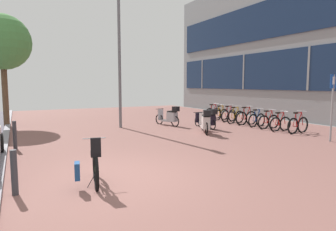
{
  "coord_description": "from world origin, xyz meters",
  "views": [
    {
      "loc": [
        -1.95,
        -6.28,
        2.1
      ],
      "look_at": [
        2.25,
        1.9,
        1.13
      ],
      "focal_mm": 31.63,
      "sensor_mm": 36.0,
      "label": 1
    }
  ],
  "objects_px": {
    "parking_sign": "(333,100)",
    "bollard_near": "(14,173)",
    "bicycle_rack_05": "(235,117)",
    "bicycle_rack_06": "(229,115)",
    "lamp_post": "(119,51)",
    "bicycle_rack_04": "(246,118)",
    "bicycle_rack_01": "(280,124)",
    "street_tree": "(2,43)",
    "bicycle_rack_02": "(268,122)",
    "bicycle_rack_07": "(221,114)",
    "scooter_far": "(205,122)",
    "bicycle_foreground": "(94,167)",
    "scooter_near": "(170,117)",
    "bicycle_rack_08": "(213,113)",
    "bicycle_rack_03": "(257,120)",
    "bollard_far": "(15,135)",
    "bicycle_rack_00": "(298,125)",
    "scooter_mid": "(208,119)"
  },
  "relations": [
    {
      "from": "bicycle_rack_07",
      "to": "scooter_far",
      "type": "height_order",
      "value": "scooter_far"
    },
    {
      "from": "bicycle_rack_02",
      "to": "bicycle_rack_08",
      "type": "distance_m",
      "value": 4.6
    },
    {
      "from": "bicycle_rack_05",
      "to": "bicycle_rack_06",
      "type": "relative_size",
      "value": 1.04
    },
    {
      "from": "bicycle_rack_06",
      "to": "bicycle_rack_07",
      "type": "xyz_separation_m",
      "value": [
        0.01,
        0.77,
        -0.01
      ]
    },
    {
      "from": "bicycle_rack_01",
      "to": "bollard_near",
      "type": "height_order",
      "value": "bicycle_rack_01"
    },
    {
      "from": "bicycle_rack_03",
      "to": "bollard_far",
      "type": "bearing_deg",
      "value": -178.08
    },
    {
      "from": "bicycle_rack_02",
      "to": "bicycle_rack_04",
      "type": "distance_m",
      "value": 1.53
    },
    {
      "from": "bicycle_rack_02",
      "to": "scooter_mid",
      "type": "distance_m",
      "value": 2.9
    },
    {
      "from": "scooter_mid",
      "to": "street_tree",
      "type": "height_order",
      "value": "street_tree"
    },
    {
      "from": "bicycle_foreground",
      "to": "scooter_far",
      "type": "bearing_deg",
      "value": 37.37
    },
    {
      "from": "bicycle_rack_06",
      "to": "bollard_near",
      "type": "height_order",
      "value": "bicycle_rack_06"
    },
    {
      "from": "bicycle_rack_02",
      "to": "bicycle_rack_00",
      "type": "bearing_deg",
      "value": -84.28
    },
    {
      "from": "parking_sign",
      "to": "bollard_near",
      "type": "relative_size",
      "value": 2.81
    },
    {
      "from": "bicycle_rack_02",
      "to": "scooter_far",
      "type": "height_order",
      "value": "scooter_far"
    },
    {
      "from": "bicycle_rack_01",
      "to": "street_tree",
      "type": "xyz_separation_m",
      "value": [
        -11.08,
        7.61,
        3.84
      ]
    },
    {
      "from": "lamp_post",
      "to": "bollard_near",
      "type": "height_order",
      "value": "lamp_post"
    },
    {
      "from": "bicycle_rack_04",
      "to": "scooter_near",
      "type": "distance_m",
      "value": 4.03
    },
    {
      "from": "scooter_near",
      "to": "scooter_far",
      "type": "distance_m",
      "value": 2.83
    },
    {
      "from": "bicycle_rack_05",
      "to": "bicycle_rack_06",
      "type": "distance_m",
      "value": 0.78
    },
    {
      "from": "bicycle_rack_04",
      "to": "parking_sign",
      "type": "bearing_deg",
      "value": -94.64
    },
    {
      "from": "bicycle_foreground",
      "to": "bollard_near",
      "type": "height_order",
      "value": "bicycle_foreground"
    },
    {
      "from": "bicycle_rack_05",
      "to": "street_tree",
      "type": "relative_size",
      "value": 0.24
    },
    {
      "from": "parking_sign",
      "to": "bollard_near",
      "type": "height_order",
      "value": "parking_sign"
    },
    {
      "from": "bicycle_rack_04",
      "to": "bicycle_rack_07",
      "type": "distance_m",
      "value": 2.3
    },
    {
      "from": "bicycle_rack_07",
      "to": "lamp_post",
      "type": "height_order",
      "value": "lamp_post"
    },
    {
      "from": "scooter_far",
      "to": "lamp_post",
      "type": "bearing_deg",
      "value": 129.48
    },
    {
      "from": "bicycle_rack_02",
      "to": "scooter_near",
      "type": "bearing_deg",
      "value": 140.26
    },
    {
      "from": "scooter_mid",
      "to": "parking_sign",
      "type": "distance_m",
      "value": 5.35
    },
    {
      "from": "bicycle_rack_07",
      "to": "bollard_far",
      "type": "bearing_deg",
      "value": -162.46
    },
    {
      "from": "bicycle_rack_08",
      "to": "bollard_far",
      "type": "bearing_deg",
      "value": -158.9
    },
    {
      "from": "bicycle_foreground",
      "to": "bicycle_rack_07",
      "type": "relative_size",
      "value": 1.07
    },
    {
      "from": "bicycle_rack_02",
      "to": "scooter_far",
      "type": "xyz_separation_m",
      "value": [
        -3.45,
        0.27,
        0.15
      ]
    },
    {
      "from": "bicycle_rack_00",
      "to": "bicycle_rack_05",
      "type": "distance_m",
      "value": 3.84
    },
    {
      "from": "bicycle_rack_00",
      "to": "bicycle_rack_05",
      "type": "relative_size",
      "value": 1.02
    },
    {
      "from": "lamp_post",
      "to": "bollard_far",
      "type": "xyz_separation_m",
      "value": [
        -4.58,
        -3.17,
        -3.2
      ]
    },
    {
      "from": "bicycle_rack_06",
      "to": "bollard_near",
      "type": "bearing_deg",
      "value": -146.62
    },
    {
      "from": "bicycle_rack_04",
      "to": "bollard_far",
      "type": "height_order",
      "value": "bicycle_rack_04"
    },
    {
      "from": "bicycle_foreground",
      "to": "bicycle_rack_05",
      "type": "height_order",
      "value": "bicycle_foreground"
    },
    {
      "from": "bicycle_rack_05",
      "to": "scooter_far",
      "type": "bearing_deg",
      "value": -148.83
    },
    {
      "from": "bicycle_foreground",
      "to": "street_tree",
      "type": "height_order",
      "value": "street_tree"
    },
    {
      "from": "bicycle_rack_08",
      "to": "bicycle_rack_03",
      "type": "bearing_deg",
      "value": -91.79
    },
    {
      "from": "parking_sign",
      "to": "bollard_far",
      "type": "distance_m",
      "value": 11.09
    },
    {
      "from": "parking_sign",
      "to": "bollard_far",
      "type": "xyz_separation_m",
      "value": [
        -10.36,
        3.82,
        -1.06
      ]
    },
    {
      "from": "bicycle_rack_02",
      "to": "bicycle_rack_06",
      "type": "xyz_separation_m",
      "value": [
        0.07,
        3.07,
        0.01
      ]
    },
    {
      "from": "lamp_post",
      "to": "street_tree",
      "type": "bearing_deg",
      "value": 146.66
    },
    {
      "from": "bicycle_rack_04",
      "to": "bicycle_rack_08",
      "type": "distance_m",
      "value": 3.07
    },
    {
      "from": "bicycle_rack_00",
      "to": "street_tree",
      "type": "xyz_separation_m",
      "value": [
        -11.3,
        8.38,
        3.82
      ]
    },
    {
      "from": "lamp_post",
      "to": "bicycle_rack_04",
      "type": "bearing_deg",
      "value": -18.26
    },
    {
      "from": "bicycle_rack_02",
      "to": "bicycle_rack_07",
      "type": "height_order",
      "value": "bicycle_rack_02"
    },
    {
      "from": "bicycle_rack_05",
      "to": "scooter_mid",
      "type": "relative_size",
      "value": 0.75
    }
  ]
}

